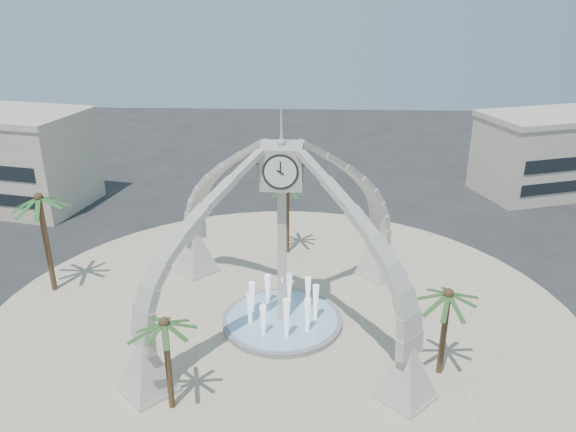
{
  "coord_description": "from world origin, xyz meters",
  "views": [
    {
      "loc": [
        1.68,
        -31.89,
        20.98
      ],
      "look_at": [
        0.3,
        2.0,
        6.97
      ],
      "focal_mm": 35.0,
      "sensor_mm": 36.0,
      "label": 1
    }
  ],
  "objects_px": {
    "fountain": "(282,320)",
    "palm_east": "(448,295)",
    "palm_south": "(164,324)",
    "clock_tower": "(282,235)",
    "palm_north": "(287,186)",
    "palm_west": "(39,199)"
  },
  "relations": [
    {
      "from": "fountain",
      "to": "palm_east",
      "type": "height_order",
      "value": "palm_east"
    },
    {
      "from": "palm_south",
      "to": "palm_west",
      "type": "bearing_deg",
      "value": 133.94
    },
    {
      "from": "palm_east",
      "to": "palm_south",
      "type": "relative_size",
      "value": 1.0
    },
    {
      "from": "palm_west",
      "to": "palm_south",
      "type": "height_order",
      "value": "palm_west"
    },
    {
      "from": "clock_tower",
      "to": "palm_east",
      "type": "bearing_deg",
      "value": -26.79
    },
    {
      "from": "palm_east",
      "to": "palm_north",
      "type": "relative_size",
      "value": 0.89
    },
    {
      "from": "clock_tower",
      "to": "palm_north",
      "type": "distance_m",
      "value": 10.81
    },
    {
      "from": "palm_east",
      "to": "palm_west",
      "type": "height_order",
      "value": "palm_west"
    },
    {
      "from": "fountain",
      "to": "palm_west",
      "type": "bearing_deg",
      "value": 167.52
    },
    {
      "from": "palm_east",
      "to": "palm_south",
      "type": "xyz_separation_m",
      "value": [
        -14.9,
        -3.52,
        0.03
      ]
    },
    {
      "from": "clock_tower",
      "to": "palm_east",
      "type": "relative_size",
      "value": 2.99
    },
    {
      "from": "palm_east",
      "to": "palm_south",
      "type": "height_order",
      "value": "same"
    },
    {
      "from": "clock_tower",
      "to": "palm_south",
      "type": "relative_size",
      "value": 2.99
    },
    {
      "from": "fountain",
      "to": "palm_east",
      "type": "xyz_separation_m",
      "value": [
        9.4,
        -4.75,
        4.94
      ]
    },
    {
      "from": "palm_south",
      "to": "fountain",
      "type": "bearing_deg",
      "value": 56.41
    },
    {
      "from": "clock_tower",
      "to": "palm_west",
      "type": "xyz_separation_m",
      "value": [
        -17.12,
        3.79,
        0.71
      ]
    },
    {
      "from": "fountain",
      "to": "palm_west",
      "type": "height_order",
      "value": "palm_west"
    },
    {
      "from": "palm_west",
      "to": "palm_south",
      "type": "bearing_deg",
      "value": -46.06
    },
    {
      "from": "palm_east",
      "to": "palm_west",
      "type": "bearing_deg",
      "value": 162.15
    },
    {
      "from": "palm_east",
      "to": "clock_tower",
      "type": "bearing_deg",
      "value": 153.21
    },
    {
      "from": "fountain",
      "to": "palm_south",
      "type": "relative_size",
      "value": 1.33
    },
    {
      "from": "palm_north",
      "to": "palm_south",
      "type": "height_order",
      "value": "palm_north"
    }
  ]
}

